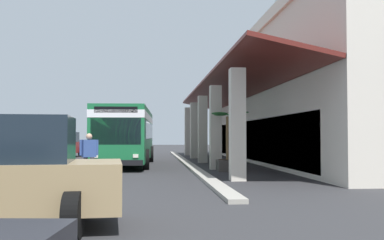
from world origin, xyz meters
TOP-DOWN VIEW (x-y plane):
  - ground at (0.00, 8.00)m, footprint 120.00×120.00m
  - curb_strip at (1.23, 3.09)m, footprint 34.57×0.50m
  - plaza_building at (1.23, 12.72)m, footprint 29.11×14.77m
  - transit_bus at (3.10, -0.39)m, footprint 11.29×3.08m
  - parked_suv_red at (-6.87, -5.80)m, footprint 4.92×2.43m
  - parked_sedan_white at (-0.59, -5.85)m, footprint 4.52×2.24m
  - pedestrian at (12.13, -1.29)m, footprint 0.43×0.66m
  - potted_palm at (8.23, 4.55)m, footprint 1.88×1.82m

SIDE VIEW (x-z plane):
  - ground at x=0.00m, z-range 0.00..0.00m
  - curb_strip at x=1.23m, z-range 0.00..0.12m
  - potted_palm at x=8.23m, z-range -0.76..2.05m
  - parked_sedan_white at x=-0.59m, z-range 0.02..1.49m
  - pedestrian at x=12.13m, z-range 0.11..1.85m
  - parked_suv_red at x=-6.87m, z-range 0.03..2.00m
  - transit_bus at x=3.10m, z-range 0.18..3.52m
  - plaza_building at x=1.23m, z-range 0.00..8.10m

